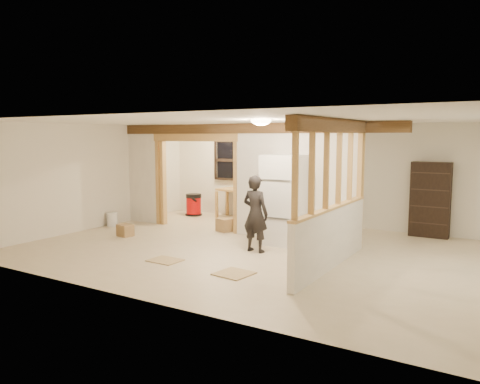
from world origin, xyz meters
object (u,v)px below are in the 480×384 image
Objects in this scene: bookshelf at (430,200)px; work_table at (240,204)px; woman at (255,214)px; refrigerator at (283,200)px; shop_vac at (194,205)px.

work_table is at bearing -178.10° from bookshelf.
bookshelf is at bearing 13.90° from work_table.
refrigerator is at bearing -95.88° from woman.
bookshelf is (6.14, 0.40, 0.52)m from shop_vac.
refrigerator is 3.17m from work_table.
woman is 1.17× the size of work_table.
shop_vac is 0.37× the size of bookshelf.
woman reaches higher than shop_vac.
refrigerator is 2.97× the size of shop_vac.
bookshelf is at bearing 3.77° from shop_vac.
woman is (-0.16, -0.88, -0.18)m from refrigerator.
shop_vac is at bearing 153.11° from refrigerator.
refrigerator is at bearing -30.43° from work_table.
bookshelf reaches higher than shop_vac.
woman is 0.89× the size of bookshelf.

